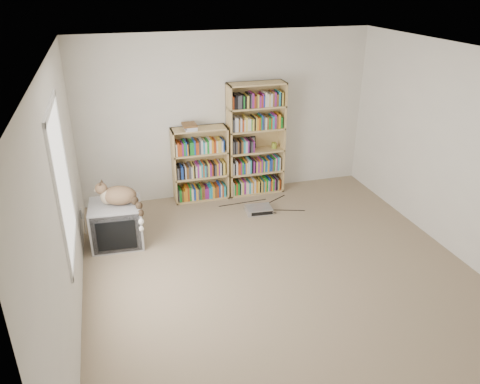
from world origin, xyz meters
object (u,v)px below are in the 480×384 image
object	(u,v)px
cat	(122,199)
bookcase_short	(200,167)
crt_tv	(117,224)
dvd_player	(259,210)
bookcase_tall	(255,142)

from	to	relation	value
cat	bookcase_short	xyz separation A→B (m)	(1.22, 1.10, -0.12)
crt_tv	cat	distance (m)	0.39
bookcase_short	crt_tv	bearing A→B (deg)	-142.02
bookcase_short	dvd_player	world-z (taller)	bookcase_short
crt_tv	cat	xyz separation A→B (m)	(0.10, -0.06, 0.37)
cat	bookcase_short	size ratio (longest dim) A/B	0.54
cat	dvd_player	world-z (taller)	cat
cat	bookcase_tall	world-z (taller)	bookcase_tall
crt_tv	dvd_player	size ratio (longest dim) A/B	1.81
crt_tv	cat	bearing A→B (deg)	-27.53
dvd_player	cat	bearing A→B (deg)	-165.25
cat	bookcase_short	world-z (taller)	bookcase_short
bookcase_tall	bookcase_short	world-z (taller)	bookcase_tall
cat	dvd_player	size ratio (longest dim) A/B	1.65
crt_tv	cat	world-z (taller)	cat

